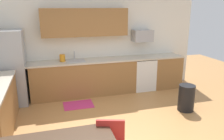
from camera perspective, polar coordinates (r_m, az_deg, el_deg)
ground_plane at (r=4.31m, az=3.88°, el=-16.46°), size 12.00×12.00×0.00m
wall_back at (r=6.28m, az=-4.25°, el=6.98°), size 5.80×0.10×2.70m
cabinet_run_back at (r=6.08m, az=-6.93°, el=-2.11°), size 2.73×0.60×0.90m
cabinet_run_back_right at (r=6.84m, az=13.06°, el=-0.38°), size 0.82×0.60×0.90m
countertop_back at (r=6.02m, az=-3.47°, el=2.46°), size 4.80×0.64×0.04m
upper_cabinets_back at (r=5.95m, az=-6.79°, el=11.77°), size 2.20×0.34×0.70m
refrigerator at (r=5.88m, az=-24.46°, el=0.43°), size 0.76×0.70×1.78m
oven_range at (r=6.53m, az=7.62°, el=-0.82°), size 0.60×0.60×0.91m
microwave at (r=6.41m, az=7.60°, el=8.52°), size 0.54×0.36×0.32m
sink_basin at (r=5.93m, az=-9.12°, el=1.69°), size 0.48×0.40×0.14m
sink_faucet at (r=6.07m, az=-9.40°, el=3.54°), size 0.02×0.02×0.24m
trash_bin at (r=5.44m, az=18.11°, el=-6.64°), size 0.36×0.36×0.60m
floor_mat at (r=5.60m, az=-8.42°, el=-8.62°), size 0.70×0.50×0.01m
kettle at (r=5.92m, az=-12.32°, el=2.89°), size 0.14×0.14×0.20m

